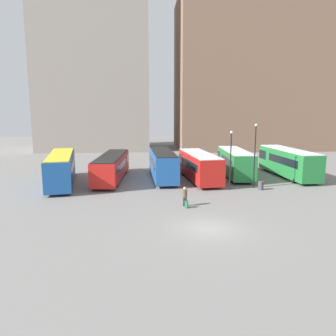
{
  "coord_description": "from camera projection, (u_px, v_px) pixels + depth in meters",
  "views": [
    {
      "loc": [
        -4.24,
        -20.32,
        7.69
      ],
      "look_at": [
        -1.7,
        12.37,
        1.94
      ],
      "focal_mm": 35.0,
      "sensor_mm": 36.0,
      "label": 1
    }
  ],
  "objects": [
    {
      "name": "ground_plane",
      "position": [
        208.0,
        229.0,
        21.6
      ],
      "size": [
        160.0,
        160.0,
        0.0
      ],
      "primitive_type": "plane",
      "color": "slate"
    },
    {
      "name": "building_block_left",
      "position": [
        94.0,
        63.0,
        63.82
      ],
      "size": [
        21.21,
        12.77,
        33.58
      ],
      "color": "gray",
      "rests_on": "ground_plane"
    },
    {
      "name": "building_block_right",
      "position": [
        255.0,
        76.0,
        66.64
      ],
      "size": [
        31.85,
        15.88,
        29.51
      ],
      "color": "#7F604C",
      "rests_on": "ground_plane"
    },
    {
      "name": "bus_0",
      "position": [
        61.0,
        168.0,
        34.55
      ],
      "size": [
        4.28,
        11.51,
        3.24
      ],
      "rotation": [
        0.0,
        0.0,
        1.74
      ],
      "color": "#1E56A3",
      "rests_on": "ground_plane"
    },
    {
      "name": "bus_1",
      "position": [
        112.0,
        166.0,
        36.82
      ],
      "size": [
        3.35,
        11.9,
        2.8
      ],
      "rotation": [
        0.0,
        0.0,
        1.5
      ],
      "color": "red",
      "rests_on": "ground_plane"
    },
    {
      "name": "bus_2",
      "position": [
        163.0,
        164.0,
        37.25
      ],
      "size": [
        2.84,
        10.28,
        3.18
      ],
      "rotation": [
        0.0,
        0.0,
        1.61
      ],
      "color": "#1E56A3",
      "rests_on": "ground_plane"
    },
    {
      "name": "bus_3",
      "position": [
        199.0,
        166.0,
        36.45
      ],
      "size": [
        3.55,
        9.97,
        3.06
      ],
      "rotation": [
        0.0,
        0.0,
        1.67
      ],
      "color": "red",
      "rests_on": "ground_plane"
    },
    {
      "name": "bus_4",
      "position": [
        235.0,
        162.0,
        38.51
      ],
      "size": [
        2.99,
        9.53,
        3.15
      ],
      "rotation": [
        0.0,
        0.0,
        1.52
      ],
      "color": "#237A38",
      "rests_on": "ground_plane"
    },
    {
      "name": "bus_5",
      "position": [
        288.0,
        162.0,
        38.62
      ],
      "size": [
        3.2,
        10.83,
        3.24
      ],
      "rotation": [
        0.0,
        0.0,
        1.63
      ],
      "color": "#237A38",
      "rests_on": "ground_plane"
    },
    {
      "name": "traveler",
      "position": [
        185.0,
        195.0,
        26.6
      ],
      "size": [
        0.53,
        0.53,
        1.6
      ],
      "rotation": [
        0.0,
        0.0,
        1.22
      ],
      "color": "#382D4C",
      "rests_on": "ground_plane"
    },
    {
      "name": "suitcase",
      "position": [
        186.0,
        204.0,
        26.22
      ],
      "size": [
        0.32,
        0.43,
        0.86
      ],
      "rotation": [
        0.0,
        0.0,
        1.22
      ],
      "color": "#28844C",
      "rests_on": "ground_plane"
    },
    {
      "name": "lamp_post_0",
      "position": [
        255.0,
        151.0,
        32.41
      ],
      "size": [
        0.28,
        0.28,
        6.45
      ],
      "color": "black",
      "rests_on": "ground_plane"
    },
    {
      "name": "lamp_post_1",
      "position": [
        231.0,
        156.0,
        31.68
      ],
      "size": [
        0.28,
        0.28,
        5.8
      ],
      "color": "black",
      "rests_on": "ground_plane"
    },
    {
      "name": "trash_bin",
      "position": [
        261.0,
        186.0,
        32.21
      ],
      "size": [
        0.52,
        0.52,
        0.85
      ],
      "color": "#47474C",
      "rests_on": "ground_plane"
    }
  ]
}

